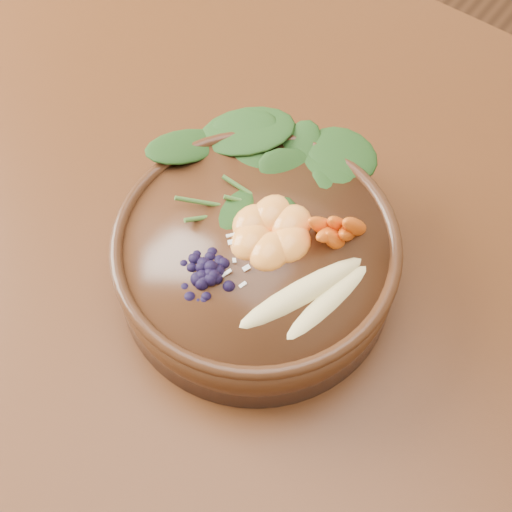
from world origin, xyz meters
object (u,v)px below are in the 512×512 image
carrot_cluster (354,211)px  blueberry_pile (208,266)px  dining_table (157,255)px  banana_halves (316,290)px  kale_heap (274,170)px  mandarin_cluster (272,224)px  stoneware_bowl (256,262)px

carrot_cluster → blueberry_pile: 0.13m
dining_table → banana_halves: banana_halves is taller
kale_heap → banana_halves: size_ratio=1.21×
carrot_cluster → mandarin_cluster: carrot_cluster is taller
kale_heap → carrot_cluster: size_ratio=2.37×
dining_table → blueberry_pile: size_ratio=13.74×
mandarin_cluster → blueberry_pile: 0.07m
stoneware_bowl → mandarin_cluster: 0.05m
kale_heap → carrot_cluster: (0.09, -0.01, 0.02)m
kale_heap → mandarin_cluster: bearing=-55.9°
carrot_cluster → mandarin_cluster: size_ratio=0.87×
blueberry_pile → dining_table: bearing=157.6°
kale_heap → dining_table: bearing=-153.1°
carrot_cluster → blueberry_pile: size_ratio=0.60×
carrot_cluster → banana_halves: 0.07m
dining_table → kale_heap: size_ratio=9.69×
carrot_cluster → banana_halves: size_ratio=0.51×
kale_heap → banana_halves: kale_heap is taller
banana_halves → mandarin_cluster: bearing=170.3°
dining_table → mandarin_cluster: (0.15, 0.01, 0.17)m
dining_table → carrot_cluster: (0.20, 0.05, 0.20)m
banana_halves → dining_table: bearing=-170.4°
kale_heap → mandarin_cluster: 0.06m
carrot_cluster → mandarin_cluster: (-0.05, -0.04, -0.02)m
banana_halves → mandarin_cluster: mandarin_cluster is taller
mandarin_cluster → blueberry_pile: (-0.02, -0.07, 0.00)m
carrot_cluster → blueberry_pile: bearing=-109.5°
kale_heap → blueberry_pile: 0.11m
kale_heap → blueberry_pile: (0.02, -0.11, -0.00)m
stoneware_bowl → blueberry_pile: blueberry_pile is taller
stoneware_bowl → mandarin_cluster: mandarin_cluster is taller
mandarin_cluster → banana_halves: bearing=-23.9°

